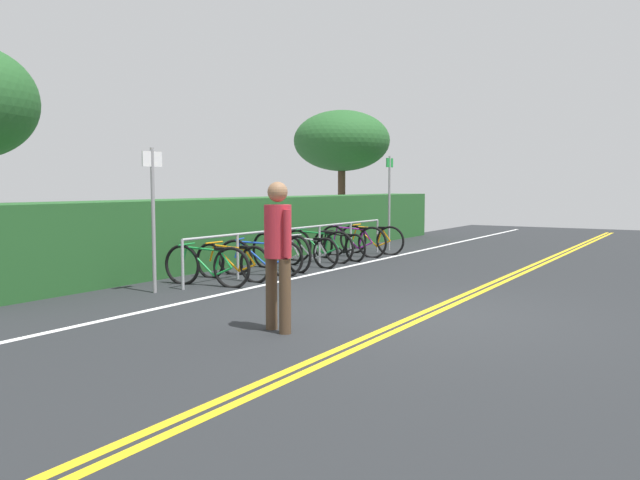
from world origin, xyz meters
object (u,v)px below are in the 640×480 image
at_px(bicycle_3, 281,252).
at_px(bicycle_5, 318,246).
at_px(sign_post_near, 153,206).
at_px(tree_mid, 342,141).
at_px(bicycle_2, 260,258).
at_px(bicycle_7, 353,241).
at_px(bicycle_8, 371,240).
at_px(bicycle_1, 232,262).
at_px(bicycle_4, 308,251).
at_px(bike_rack, 302,237).
at_px(bicycle_0, 207,266).
at_px(sign_post_far, 389,194).
at_px(pedestrian, 278,245).
at_px(bicycle_6, 339,246).

xyz_separation_m(bicycle_3, bicycle_5, (1.55, 0.08, -0.01)).
distance_m(sign_post_near, tree_mid, 12.29).
xyz_separation_m(bicycle_2, bicycle_7, (3.86, 0.09, 0.03)).
height_order(bicycle_8, sign_post_near, sign_post_near).
height_order(bicycle_1, bicycle_4, bicycle_1).
distance_m(bicycle_4, bicycle_5, 0.84).
relative_size(bike_rack, tree_mid, 1.70).
relative_size(bicycle_2, tree_mid, 0.39).
bearing_deg(bicycle_8, sign_post_near, 177.92).
bearing_deg(bicycle_0, sign_post_far, -0.12).
distance_m(bike_rack, bicycle_0, 3.08).
relative_size(bicycle_4, bicycle_7, 0.89).
relative_size(bike_rack, bicycle_5, 3.97).
height_order(bicycle_0, bicycle_4, bicycle_0).
bearing_deg(bicycle_7, bicycle_3, 179.44).
bearing_deg(bicycle_0, bike_rack, 1.09).
height_order(pedestrian, tree_mid, tree_mid).
bearing_deg(bike_rack, bicycle_4, -66.65).
xyz_separation_m(bike_rack, pedestrian, (-5.26, -3.12, 0.39)).
bearing_deg(tree_mid, bicycle_4, -155.17).
bearing_deg(bicycle_3, pedestrian, -145.19).
bearing_deg(bike_rack, bicycle_7, 0.61).
distance_m(bicycle_1, bicycle_5, 3.17).
bearing_deg(bicycle_0, bicycle_7, 0.89).
bearing_deg(bicycle_6, bicycle_3, 178.26).
xyz_separation_m(bicycle_8, sign_post_near, (-7.14, 0.26, 1.03)).
relative_size(bicycle_1, bicycle_5, 0.96).
bearing_deg(bicycle_4, bicycle_1, 177.05).
relative_size(bicycle_2, bicycle_5, 0.90).
relative_size(bicycle_7, bicycle_8, 1.04).
height_order(bicycle_0, sign_post_far, sign_post_far).
height_order(bicycle_1, pedestrian, pedestrian).
bearing_deg(bicycle_5, bicycle_4, -162.38).
relative_size(bike_rack, bicycle_3, 3.99).
distance_m(bicycle_1, sign_post_far, 6.56).
bearing_deg(bicycle_0, bicycle_8, -0.33).
height_order(bicycle_7, sign_post_far, sign_post_far).
bearing_deg(bicycle_1, bike_rack, 0.06).
bearing_deg(sign_post_near, bicycle_6, -1.84).
height_order(bike_rack, bicycle_4, bike_rack).
xyz_separation_m(bicycle_1, sign_post_far, (6.46, -0.07, 1.16)).
bearing_deg(bicycle_2, tree_mid, 20.58).
bearing_deg(bicycle_3, sign_post_near, 178.09).
bearing_deg(bicycle_4, bicycle_8, 0.59).
bearing_deg(bicycle_7, pedestrian, -157.46).
bearing_deg(pedestrian, bicycle_3, 34.81).
relative_size(pedestrian, sign_post_far, 0.70).
distance_m(bicycle_8, sign_post_near, 7.21).
xyz_separation_m(bicycle_4, bicycle_8, (3.02, 0.03, 0.04)).
height_order(bicycle_7, bicycle_8, bicycle_7).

